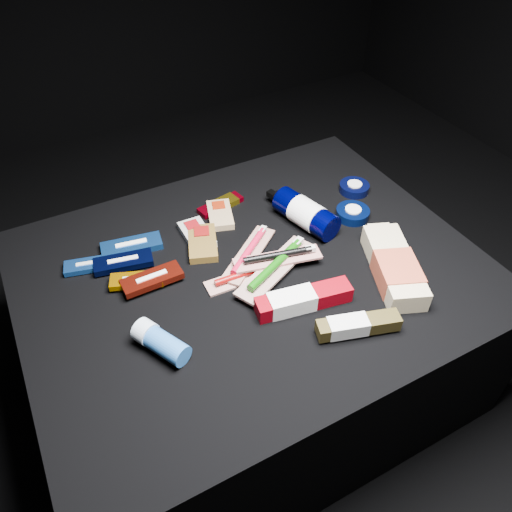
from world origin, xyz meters
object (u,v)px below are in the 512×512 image
bodywash_bottle (394,267)px  toothpaste_carton_red (299,300)px  lotion_bottle (306,213)px  deodorant_stick (160,342)px

bodywash_bottle → toothpaste_carton_red: bodywash_bottle is taller
lotion_bottle → bodywash_bottle: (0.07, -0.24, -0.01)m
toothpaste_carton_red → lotion_bottle: bearing=65.2°
bodywash_bottle → deodorant_stick: (-0.51, 0.05, -0.00)m
deodorant_stick → toothpaste_carton_red: size_ratio=0.59×
lotion_bottle → toothpaste_carton_red: size_ratio=1.05×
deodorant_stick → lotion_bottle: bearing=-3.0°
bodywash_bottle → toothpaste_carton_red: 0.23m
lotion_bottle → deodorant_stick: bearing=-170.8°
lotion_bottle → deodorant_stick: 0.47m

